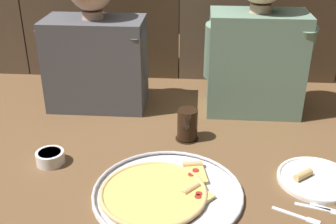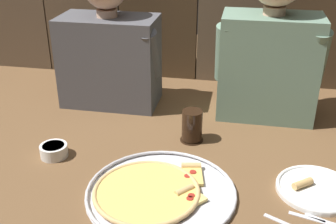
{
  "view_description": "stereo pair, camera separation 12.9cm",
  "coord_description": "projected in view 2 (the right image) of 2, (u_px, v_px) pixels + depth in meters",
  "views": [
    {
      "loc": [
        0.09,
        -1.05,
        0.75
      ],
      "look_at": [
        0.01,
        0.1,
        0.18
      ],
      "focal_mm": 44.96,
      "sensor_mm": 36.0,
      "label": 1
    },
    {
      "loc": [
        0.22,
        -1.03,
        0.75
      ],
      "look_at": [
        0.01,
        0.1,
        0.18
      ],
      "focal_mm": 44.96,
      "sensor_mm": 36.0,
      "label": 2
    }
  ],
  "objects": [
    {
      "name": "table_knife",
      "position": [
        319.0,
        221.0,
        1.11
      ],
      "size": [
        0.15,
        0.06,
        0.01
      ],
      "color": "silver",
      "rests_on": "ground"
    },
    {
      "name": "diner_left",
      "position": [
        109.0,
        45.0,
        1.67
      ],
      "size": [
        0.42,
        0.22,
        0.57
      ],
      "color": "#4C4C51",
      "rests_on": "ground"
    },
    {
      "name": "drinking_glass",
      "position": [
        192.0,
        126.0,
        1.47
      ],
      "size": [
        0.08,
        0.08,
        0.11
      ],
      "color": "black",
      "rests_on": "ground"
    },
    {
      "name": "ground_plane",
      "position": [
        160.0,
        179.0,
        1.28
      ],
      "size": [
        3.2,
        3.2,
        0.0
      ],
      "primitive_type": "plane",
      "color": "brown"
    },
    {
      "name": "diner_right",
      "position": [
        271.0,
        41.0,
        1.55
      ],
      "size": [
        0.4,
        0.21,
        0.63
      ],
      "color": "slate",
      "rests_on": "ground"
    },
    {
      "name": "pizza_tray",
      "position": [
        156.0,
        192.0,
        1.21
      ],
      "size": [
        0.44,
        0.44,
        0.03
      ],
      "color": "silver",
      "rests_on": "ground"
    },
    {
      "name": "dinner_plate",
      "position": [
        316.0,
        189.0,
        1.22
      ],
      "size": [
        0.23,
        0.23,
        0.03
      ],
      "color": "white",
      "rests_on": "ground"
    },
    {
      "name": "dipping_bowl",
      "position": [
        54.0,
        150.0,
        1.39
      ],
      "size": [
        0.09,
        0.09,
        0.04
      ],
      "color": "white",
      "rests_on": "ground"
    }
  ]
}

